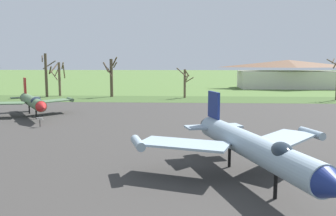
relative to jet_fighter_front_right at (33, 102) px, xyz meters
The scene contains 10 objects.
asphalt_apron 22.41m from the jet_fighter_front_right, 41.87° to the right, with size 80.33×63.21×0.05m, color #383533.
grass_verge_strip 28.21m from the jet_fighter_front_right, 53.79° to the left, with size 140.33×12.00×0.06m, color #3C5629.
jet_fighter_front_right is the anchor object (origin of this frame).
info_placard_front_right 8.34m from the jet_fighter_front_right, 61.42° to the right, with size 0.66×0.34×1.13m.
jet_fighter_rear_center 33.66m from the jet_fighter_front_right, 45.22° to the right, with size 13.14×15.19×4.90m.
bare_tree_left_of_center 27.57m from the jet_fighter_front_right, 108.21° to the left, with size 2.94×2.60×8.77m.
bare_tree_center 28.56m from the jet_fighter_front_right, 103.31° to the left, with size 2.97×3.29×7.08m.
bare_tree_right_of_center 27.17m from the jet_fighter_front_right, 80.39° to the left, with size 3.10×3.09×8.12m.
bare_tree_far_right 31.85m from the jet_fighter_front_right, 52.43° to the left, with size 3.47×3.50×6.00m.
visitor_building 71.22m from the jet_fighter_front_right, 48.78° to the left, with size 26.98×11.24×7.62m.
Camera 1 is at (3.36, -10.63, 7.09)m, focal length 38.06 mm.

